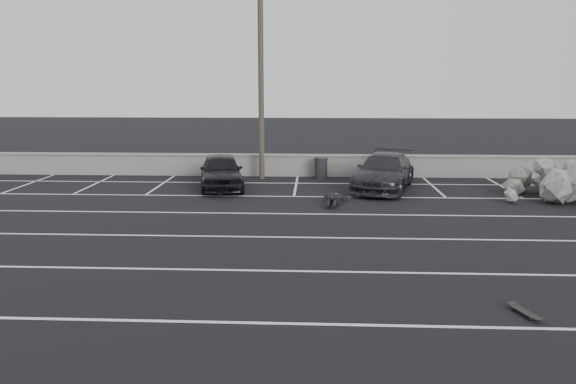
{
  "coord_description": "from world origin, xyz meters",
  "views": [
    {
      "loc": [
        1.79,
        -12.87,
        4.46
      ],
      "look_at": [
        0.96,
        4.82,
        1.0
      ],
      "focal_mm": 35.0,
      "sensor_mm": 36.0,
      "label": 1
    }
  ],
  "objects_px": {
    "utility_pole": "(261,73)",
    "car_right": "(384,172)",
    "car_left": "(221,171)",
    "skateboard": "(525,312)",
    "person": "(335,196)",
    "trash_bin": "(321,168)"
  },
  "relations": [
    {
      "from": "utility_pole",
      "to": "car_right",
      "type": "bearing_deg",
      "value": -24.2
    },
    {
      "from": "car_left",
      "to": "car_right",
      "type": "height_order",
      "value": "car_right"
    },
    {
      "from": "utility_pole",
      "to": "skateboard",
      "type": "height_order",
      "value": "utility_pole"
    },
    {
      "from": "car_left",
      "to": "car_right",
      "type": "relative_size",
      "value": 0.85
    },
    {
      "from": "car_left",
      "to": "skateboard",
      "type": "xyz_separation_m",
      "value": [
        8.09,
        -13.06,
        -0.67
      ]
    },
    {
      "from": "car_right",
      "to": "person",
      "type": "xyz_separation_m",
      "value": [
        -2.17,
        -2.76,
        -0.5
      ]
    },
    {
      "from": "car_left",
      "to": "person",
      "type": "distance_m",
      "value": 5.48
    },
    {
      "from": "trash_bin",
      "to": "skateboard",
      "type": "bearing_deg",
      "value": -76.37
    },
    {
      "from": "utility_pole",
      "to": "trash_bin",
      "type": "height_order",
      "value": "utility_pole"
    },
    {
      "from": "trash_bin",
      "to": "skateboard",
      "type": "height_order",
      "value": "trash_bin"
    },
    {
      "from": "skateboard",
      "to": "car_left",
      "type": "bearing_deg",
      "value": 103.6
    },
    {
      "from": "utility_pole",
      "to": "person",
      "type": "height_order",
      "value": "utility_pole"
    },
    {
      "from": "utility_pole",
      "to": "skateboard",
      "type": "xyz_separation_m",
      "value": [
        6.59,
        -15.6,
        -4.82
      ]
    },
    {
      "from": "car_right",
      "to": "car_left",
      "type": "bearing_deg",
      "value": -162.73
    },
    {
      "from": "skateboard",
      "to": "car_right",
      "type": "bearing_deg",
      "value": 76.87
    },
    {
      "from": "trash_bin",
      "to": "person",
      "type": "bearing_deg",
      "value": -84.91
    },
    {
      "from": "car_left",
      "to": "person",
      "type": "bearing_deg",
      "value": -40.36
    },
    {
      "from": "car_left",
      "to": "utility_pole",
      "type": "xyz_separation_m",
      "value": [
        1.5,
        2.54,
        4.15
      ]
    },
    {
      "from": "skateboard",
      "to": "person",
      "type": "bearing_deg",
      "value": 89.59
    },
    {
      "from": "utility_pole",
      "to": "trash_bin",
      "type": "xyz_separation_m",
      "value": [
        2.79,
        0.08,
        -4.38
      ]
    },
    {
      "from": "car_left",
      "to": "skateboard",
      "type": "height_order",
      "value": "car_left"
    },
    {
      "from": "car_right",
      "to": "utility_pole",
      "type": "xyz_separation_m",
      "value": [
        -5.43,
        2.44,
        4.14
      ]
    }
  ]
}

